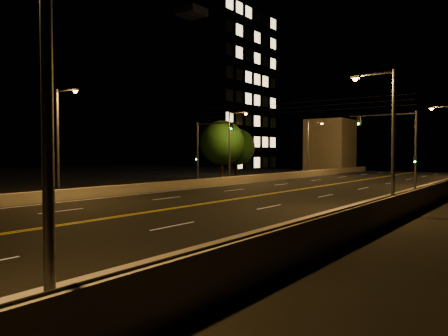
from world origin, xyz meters
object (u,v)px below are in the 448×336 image
Objects in this scene: building_tower at (191,95)px; tree_0 at (222,143)px; traffic_signal_right at (402,144)px; tree_1 at (237,147)px; streetlight_1 at (388,130)px; streetlight_6 at (310,144)px; streetlight_5 at (232,142)px; traffic_signal_left at (205,146)px; streetlight_4 at (60,135)px; streetlight_0 at (37,79)px.

building_tower is 20.92m from tree_0.
traffic_signal_right is 0.97× the size of tree_1.
streetlight_1 is at bearing -80.82° from traffic_signal_right.
traffic_signal_right is at bearing -53.20° from streetlight_6.
streetlight_6 is 1.20× the size of tree_1.
streetlight_5 reaches higher than traffic_signal_left.
streetlight_4 is 30.85m from tree_1.
streetlight_4 is at bearing -142.04° from traffic_signal_right.
streetlight_0 is at bearing -59.23° from tree_1.
streetlight_0 is at bearing -34.02° from streetlight_4.
building_tower reaches higher than traffic_signal_right.
traffic_signal_right is 1.00× the size of traffic_signal_left.
tree_0 is at bearing 143.98° from streetlight_1.
streetlight_6 is (0.00, 42.21, 0.00)m from streetlight_4.
traffic_signal_right is (-1.45, 8.95, -0.64)m from streetlight_1.
traffic_signal_left is (-20.34, 29.99, -0.64)m from streetlight_0.
traffic_signal_right is (19.94, -26.65, -0.64)m from streetlight_6.
tree_1 is (-5.31, 8.67, -0.48)m from streetlight_5.
streetlight_4 is 21.72m from streetlight_5.
building_tower reaches higher than streetlight_4.
traffic_signal_left is at bearing -46.93° from building_tower.
building_tower is at bearing 143.12° from streetlight_1.
streetlight_1 is 26.18m from streetlight_5.
traffic_signal_left is (1.05, -26.65, -0.64)m from streetlight_6.
streetlight_0 reaches higher than traffic_signal_right.
streetlight_6 reaches higher than tree_1.
traffic_signal_left is at bearing -80.36° from streetlight_5.
streetlight_0 reaches higher than traffic_signal_left.
streetlight_1 is at bearing -59.01° from streetlight_6.
streetlight_5 is at bearing -40.28° from tree_0.
streetlight_6 is (-21.39, 56.65, 0.00)m from streetlight_0.
streetlight_5 reaches higher than tree_0.
tree_0 is (-3.65, 24.81, -0.03)m from streetlight_4.
traffic_signal_right is at bearing -21.42° from tree_0.
tree_0 is (-25.04, 39.25, -0.03)m from streetlight_0.
building_tower is 17.22m from tree_1.
streetlight_5 and streetlight_6 have the same top height.
streetlight_1 is at bearing -36.02° from tree_0.
traffic_signal_left is (-18.89, 0.00, 0.00)m from traffic_signal_right.
streetlight_0 and streetlight_4 have the same top height.
streetlight_1 is at bearing -41.70° from tree_1.
traffic_signal_right is at bearing -28.68° from building_tower.
building_tower reaches higher than streetlight_5.
streetlight_0 is 21.05m from streetlight_1.
streetlight_1 is 30.95m from tree_0.
streetlight_6 is at bearing 126.80° from traffic_signal_right.
streetlight_6 is 1.24× the size of traffic_signal_right.
streetlight_5 is at bearing -38.68° from building_tower.
streetlight_4 is at bearing -162.83° from streetlight_1.
streetlight_0 is 52.17m from tree_1.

